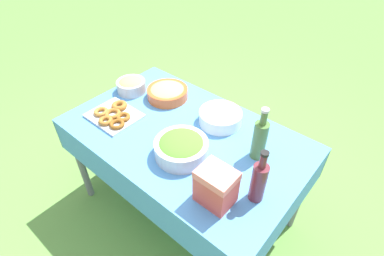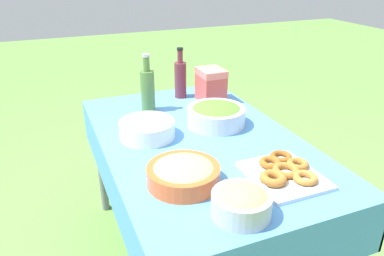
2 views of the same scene
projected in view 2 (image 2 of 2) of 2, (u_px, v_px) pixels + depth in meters
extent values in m
cube|color=#4C8CD1|center=(199.00, 140.00, 1.82)|extent=(1.47, 0.91, 0.02)
cube|color=#4C8CD1|center=(275.00, 146.00, 2.03)|extent=(1.47, 0.01, 0.22)
cube|color=#4C8CD1|center=(108.00, 181.00, 1.72)|extent=(1.47, 0.01, 0.22)
cube|color=#4C8CD1|center=(155.00, 111.00, 2.48)|extent=(0.01, 0.91, 0.22)
cylinder|color=slate|center=(212.00, 140.00, 2.69)|extent=(0.05, 0.05, 0.75)
cylinder|color=slate|center=(101.00, 161.00, 2.41)|extent=(0.05, 0.05, 0.75)
cylinder|color=silver|center=(216.00, 116.00, 1.94)|extent=(0.30, 0.30, 0.09)
ellipsoid|color=#51892D|center=(216.00, 110.00, 1.92)|extent=(0.27, 0.27, 0.07)
cylinder|color=#E05B28|center=(183.00, 175.00, 1.44)|extent=(0.28, 0.28, 0.07)
ellipsoid|color=tan|center=(183.00, 170.00, 1.43)|extent=(0.25, 0.25, 0.06)
cube|color=silver|center=(284.00, 175.00, 1.49)|extent=(0.31, 0.27, 0.02)
torus|color=#A36628|center=(273.00, 178.00, 1.42)|extent=(0.11, 0.11, 0.03)
torus|color=#93561E|center=(270.00, 163.00, 1.54)|extent=(0.11, 0.11, 0.03)
torus|color=#B27533|center=(305.00, 178.00, 1.43)|extent=(0.10, 0.10, 0.03)
torus|color=#A36628|center=(298.00, 164.00, 1.53)|extent=(0.10, 0.10, 0.03)
torus|color=#A36628|center=(286.00, 170.00, 1.48)|extent=(0.14, 0.14, 0.03)
torus|color=brown|center=(281.00, 157.00, 1.59)|extent=(0.10, 0.10, 0.02)
cylinder|color=white|center=(148.00, 136.00, 1.82)|extent=(0.27, 0.27, 0.01)
cylinder|color=white|center=(147.00, 134.00, 1.82)|extent=(0.27, 0.27, 0.01)
cylinder|color=white|center=(147.00, 131.00, 1.81)|extent=(0.27, 0.27, 0.01)
cylinder|color=white|center=(147.00, 129.00, 1.81)|extent=(0.27, 0.27, 0.01)
cylinder|color=white|center=(147.00, 127.00, 1.80)|extent=(0.27, 0.27, 0.01)
cylinder|color=white|center=(147.00, 125.00, 1.80)|extent=(0.27, 0.27, 0.01)
cylinder|color=white|center=(147.00, 122.00, 1.79)|extent=(0.27, 0.27, 0.01)
cylinder|color=#4C7238|center=(148.00, 91.00, 2.09)|extent=(0.08, 0.08, 0.23)
cylinder|color=#4C7238|center=(146.00, 64.00, 2.02)|extent=(0.04, 0.04, 0.08)
cylinder|color=#B7B7B7|center=(146.00, 55.00, 2.00)|extent=(0.04, 0.04, 0.02)
cylinder|color=maroon|center=(180.00, 80.00, 2.30)|extent=(0.07, 0.07, 0.22)
cylinder|color=maroon|center=(180.00, 56.00, 2.24)|extent=(0.03, 0.03, 0.08)
cylinder|color=black|center=(180.00, 49.00, 2.22)|extent=(0.04, 0.04, 0.02)
cylinder|color=#B2B7BC|center=(241.00, 205.00, 1.26)|extent=(0.21, 0.21, 0.08)
ellipsoid|color=tan|center=(242.00, 198.00, 1.25)|extent=(0.18, 0.18, 0.07)
cube|color=#E04C42|center=(211.00, 89.00, 2.24)|extent=(0.17, 0.14, 0.16)
cube|color=#FF7A70|center=(211.00, 72.00, 2.20)|extent=(0.17, 0.14, 0.04)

